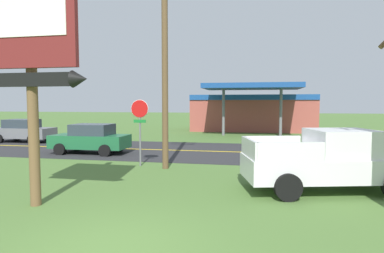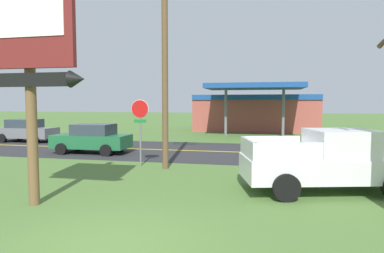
% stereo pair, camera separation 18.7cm
% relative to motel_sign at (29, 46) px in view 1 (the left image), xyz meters
% --- Properties ---
extents(ground_plane, '(180.00, 180.00, 0.00)m').
position_rel_motel_sign_xyz_m(ground_plane, '(3.15, -1.98, -4.28)').
color(ground_plane, '#4C7033').
extents(road_asphalt, '(140.00, 8.00, 0.02)m').
position_rel_motel_sign_xyz_m(road_asphalt, '(3.15, 11.02, -4.27)').
color(road_asphalt, '#2B2B2D').
rests_on(road_asphalt, ground).
extents(road_centre_line, '(126.00, 0.20, 0.01)m').
position_rel_motel_sign_xyz_m(road_centre_line, '(3.15, 11.02, -4.26)').
color(road_centre_line, gold).
rests_on(road_centre_line, road_asphalt).
extents(motel_sign, '(3.16, 0.54, 6.34)m').
position_rel_motel_sign_xyz_m(motel_sign, '(0.00, 0.00, 0.00)').
color(motel_sign, brown).
rests_on(motel_sign, ground).
extents(stop_sign, '(0.80, 0.08, 2.95)m').
position_rel_motel_sign_xyz_m(stop_sign, '(0.78, 6.10, -2.26)').
color(stop_sign, slate).
rests_on(stop_sign, ground).
extents(utility_pole, '(1.84, 0.26, 9.39)m').
position_rel_motel_sign_xyz_m(utility_pole, '(2.04, 5.76, 0.71)').
color(utility_pole, brown).
rests_on(utility_pole, ground).
extents(gas_station, '(12.00, 11.50, 4.40)m').
position_rel_motel_sign_xyz_m(gas_station, '(5.43, 26.41, -2.34)').
color(gas_station, '#A84C42').
rests_on(gas_station, ground).
extents(pickup_white_parked_on_lawn, '(5.52, 3.18, 1.96)m').
position_rel_motel_sign_xyz_m(pickup_white_parked_on_lawn, '(8.13, 3.24, -3.32)').
color(pickup_white_parked_on_lawn, silver).
rests_on(pickup_white_parked_on_lawn, ground).
extents(car_green_near_lane, '(4.20, 2.00, 1.64)m').
position_rel_motel_sign_xyz_m(car_green_near_lane, '(-3.17, 9.02, -3.45)').
color(car_green_near_lane, '#1E6038').
rests_on(car_green_near_lane, ground).
extents(car_grey_mid_lane, '(4.20, 2.00, 1.64)m').
position_rel_motel_sign_xyz_m(car_grey_mid_lane, '(-10.55, 13.02, -3.45)').
color(car_grey_mid_lane, slate).
rests_on(car_grey_mid_lane, ground).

